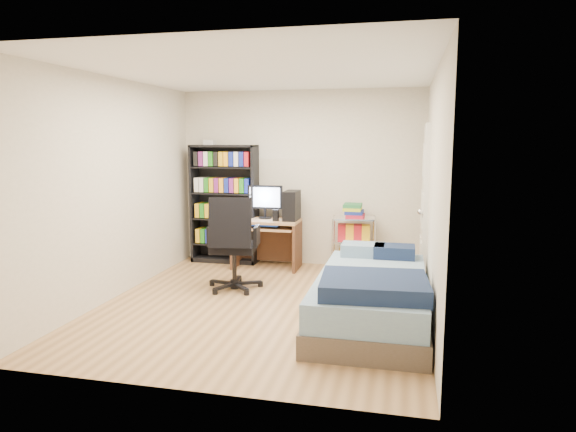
% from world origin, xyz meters
% --- Properties ---
extents(room, '(3.58, 4.08, 2.58)m').
position_xyz_m(room, '(0.00, 0.00, 1.25)').
color(room, tan).
rests_on(room, ground).
extents(media_shelf, '(0.97, 0.32, 1.80)m').
position_xyz_m(media_shelf, '(-1.10, 1.84, 0.89)').
color(media_shelf, black).
rests_on(media_shelf, room).
extents(computer_desk, '(0.92, 0.54, 1.17)m').
position_xyz_m(computer_desk, '(-0.31, 1.66, 0.63)').
color(computer_desk, tan).
rests_on(computer_desk, room).
extents(office_chair, '(0.78, 0.78, 1.15)m').
position_xyz_m(office_chair, '(-0.51, 0.49, 0.37)').
color(office_chair, black).
rests_on(office_chair, room).
extents(wire_cart, '(0.61, 0.46, 0.93)m').
position_xyz_m(wire_cart, '(0.82, 1.68, 0.61)').
color(wire_cart, silver).
rests_on(wire_cart, room).
extents(bed, '(1.08, 2.16, 0.62)m').
position_xyz_m(bed, '(1.19, -0.28, 0.27)').
color(bed, brown).
rests_on(bed, room).
extents(door, '(0.12, 0.80, 2.00)m').
position_xyz_m(door, '(1.72, 1.35, 1.00)').
color(door, silver).
rests_on(door, room).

